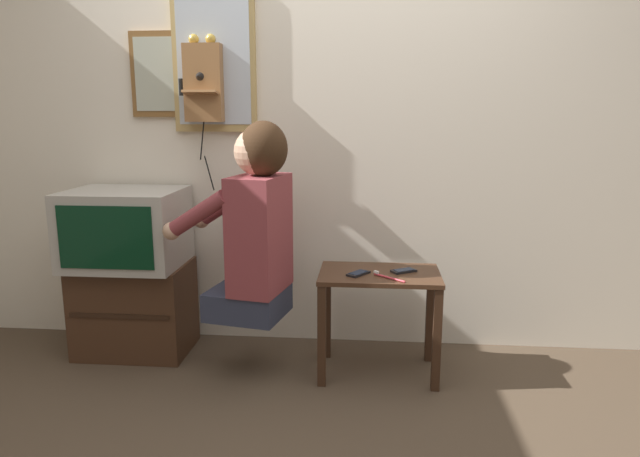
{
  "coord_description": "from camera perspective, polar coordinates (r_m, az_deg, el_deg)",
  "views": [
    {
      "loc": [
        0.25,
        -2.0,
        1.32
      ],
      "look_at": [
        0.01,
        0.69,
        0.76
      ],
      "focal_mm": 32.0,
      "sensor_mm": 36.0,
      "label": 1
    }
  ],
  "objects": [
    {
      "name": "wall_mirror",
      "position": [
        3.26,
        -10.56,
        16.49
      ],
      "size": [
        0.45,
        0.03,
        0.79
      ],
      "color": "tan"
    },
    {
      "name": "side_table",
      "position": [
        2.89,
        5.93,
        -6.58
      ],
      "size": [
        0.6,
        0.39,
        0.53
      ],
      "color": "#422819",
      "rests_on": "ground_plane"
    },
    {
      "name": "toothbrush",
      "position": [
        2.76,
        6.73,
        -4.82
      ],
      "size": [
        0.15,
        0.13,
        0.02
      ],
      "rotation": [
        0.0,
        0.0,
        0.85
      ],
      "color": "#D83F4C",
      "rests_on": "side_table"
    },
    {
      "name": "wall_phone_antique",
      "position": [
        3.23,
        -11.52,
        14.16
      ],
      "size": [
        0.24,
        0.18,
        0.83
      ],
      "color": "olive"
    },
    {
      "name": "ground_plane",
      "position": [
        2.41,
        -1.76,
        -21.52
      ],
      "size": [
        14.0,
        14.0,
        0.0
      ],
      "primitive_type": "plane",
      "color": "#4C3D2D"
    },
    {
      "name": "cell_phone_held",
      "position": [
        2.81,
        3.85,
        -4.5
      ],
      "size": [
        0.12,
        0.14,
        0.01
      ],
      "rotation": [
        0.0,
        0.0,
        -0.62
      ],
      "color": "black",
      "rests_on": "side_table"
    },
    {
      "name": "tv_stand",
      "position": [
        3.35,
        -18.0,
        -7.54
      ],
      "size": [
        0.6,
        0.41,
        0.5
      ],
      "color": "#422819",
      "rests_on": "ground_plane"
    },
    {
      "name": "cell_phone_spare",
      "position": [
        2.88,
        8.36,
        -4.2
      ],
      "size": [
        0.14,
        0.12,
        0.01
      ],
      "rotation": [
        0.0,
        0.0,
        -1.02
      ],
      "color": "black",
      "rests_on": "side_table"
    },
    {
      "name": "person",
      "position": [
        2.79,
        -6.54,
        0.62
      ],
      "size": [
        0.62,
        0.46,
        0.97
      ],
      "rotation": [
        0.0,
        0.0,
        1.37
      ],
      "color": "#2D3347",
      "rests_on": "ground_plane"
    },
    {
      "name": "framed_picture",
      "position": [
        3.35,
        -15.36,
        14.64
      ],
      "size": [
        0.37,
        0.03,
        0.46
      ],
      "color": "brown"
    },
    {
      "name": "television",
      "position": [
        3.22,
        -18.85,
        0.05
      ],
      "size": [
        0.59,
        0.49,
        0.41
      ],
      "color": "#ADA89E",
      "rests_on": "tv_stand"
    },
    {
      "name": "wall_back",
      "position": [
        3.19,
        0.65,
        10.86
      ],
      "size": [
        6.8,
        0.05,
        2.55
      ],
      "color": "silver",
      "rests_on": "ground_plane"
    }
  ]
}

